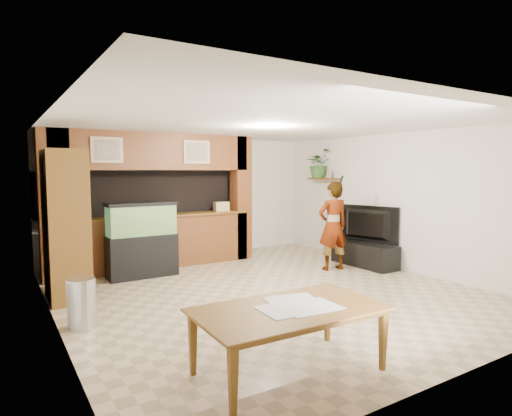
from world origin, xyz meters
TOP-DOWN VIEW (x-y plane):
  - floor at (0.00, 0.00)m, footprint 6.50×6.50m
  - ceiling at (0.00, 0.00)m, footprint 6.50×6.50m
  - wall_back at (0.00, 3.25)m, footprint 6.00×0.00m
  - wall_left at (-3.00, 0.00)m, footprint 0.00×6.50m
  - wall_right at (3.00, 0.00)m, footprint 0.00×6.50m
  - partition at (-0.95, 2.64)m, footprint 4.20×0.99m
  - wall_clock at (-2.97, 1.00)m, footprint 0.05×0.25m
  - wall_shelf at (2.85, 1.95)m, footprint 0.25×0.90m
  - pantry_cabinet at (-2.70, 1.23)m, footprint 0.55×0.90m
  - trash_can at (-2.74, -0.13)m, footprint 0.33×0.33m
  - aquarium at (-1.37, 1.95)m, footprint 1.21×0.45m
  - tv_stand at (2.65, 0.48)m, footprint 0.51×1.38m
  - television at (2.65, 0.48)m, footprint 0.52×1.27m
  - photo_frame at (2.85, 1.78)m, footprint 0.04×0.14m
  - potted_plant at (2.82, 2.12)m, footprint 0.66×0.60m
  - person at (1.89, 0.57)m, footprint 0.67×0.50m
  - microphone at (1.94, 0.41)m, footprint 0.04×0.10m
  - dining_table at (-1.30, -2.40)m, footprint 1.81×1.04m
  - newspaper_a at (-1.13, -2.46)m, footprint 0.57×0.42m
  - newspaper_b at (-1.30, -2.40)m, footprint 0.59×0.45m
  - newspaper_c at (-1.15, -2.20)m, footprint 0.56×0.46m
  - counter_box at (0.48, 2.45)m, footprint 0.31×0.23m

SIDE VIEW (x-z plane):
  - floor at x=0.00m, z-range 0.00..0.00m
  - tv_stand at x=2.65m, z-range 0.00..0.46m
  - trash_can at x=-2.74m, z-range 0.00..0.61m
  - dining_table at x=-1.30m, z-range 0.00..0.63m
  - newspaper_a at x=-1.13m, z-range 0.63..0.63m
  - newspaper_c at x=-1.15m, z-range 0.63..0.63m
  - newspaper_b at x=-1.30m, z-range 0.63..0.63m
  - aquarium at x=-1.37m, z-range -0.01..1.32m
  - television at x=2.65m, z-range 0.46..1.20m
  - person at x=1.89m, z-range 0.00..1.68m
  - pantry_cabinet at x=-2.70m, z-range 0.00..2.20m
  - counter_box at x=0.48m, z-range 1.04..1.23m
  - wall_back at x=0.00m, z-range -1.70..4.30m
  - wall_left at x=-3.00m, z-range -1.95..4.55m
  - wall_right at x=3.00m, z-range -1.95..4.55m
  - partition at x=-0.95m, z-range 0.01..2.61m
  - wall_shelf at x=2.85m, z-range 1.68..1.72m
  - microphone at x=1.94m, z-range 1.65..1.80m
  - photo_frame at x=2.85m, z-range 1.72..1.90m
  - wall_clock at x=-2.97m, z-range 1.77..2.02m
  - potted_plant at x=2.82m, z-range 1.72..2.38m
  - ceiling at x=0.00m, z-range 2.60..2.60m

